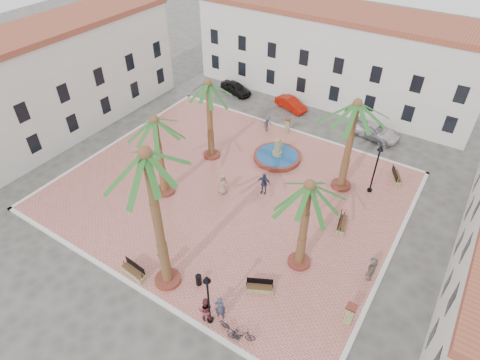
{
  "coord_description": "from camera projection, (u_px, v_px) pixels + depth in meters",
  "views": [
    {
      "loc": [
        14.14,
        -20.36,
        21.26
      ],
      "look_at": [
        1.0,
        0.0,
        1.6
      ],
      "focal_mm": 30.0,
      "sensor_mm": 36.0,
      "label": 1
    }
  ],
  "objects": [
    {
      "name": "palm_ne",
      "position": [
        355.0,
        114.0,
        28.66
      ],
      "size": [
        5.24,
        5.24,
        7.94
      ],
      "color": "brown",
      "rests_on": "plaza"
    },
    {
      "name": "palm_sw",
      "position": [
        156.0,
        130.0,
        28.68
      ],
      "size": [
        5.12,
        5.12,
        7.0
      ],
      "color": "brown",
      "rests_on": "plaza"
    },
    {
      "name": "bollard_n",
      "position": [
        288.0,
        125.0,
        38.95
      ],
      "size": [
        0.57,
        0.57,
        1.4
      ],
      "rotation": [
        0.0,
        0.0,
        0.14
      ],
      "color": "#878F58",
      "rests_on": "plaza"
    },
    {
      "name": "lamppost_e",
      "position": [
        377.0,
        161.0,
        30.52
      ],
      "size": [
        0.48,
        0.48,
        4.44
      ],
      "color": "black",
      "rests_on": "plaza"
    },
    {
      "name": "bench_e",
      "position": [
        342.0,
        224.0,
        29.11
      ],
      "size": [
        0.93,
        1.91,
        0.97
      ],
      "rotation": [
        0.0,
        0.0,
        1.78
      ],
      "color": "#878F58",
      "rests_on": "plaza"
    },
    {
      "name": "building_north",
      "position": [
        334.0,
        55.0,
        42.67
      ],
      "size": [
        30.4,
        7.4,
        9.5
      ],
      "color": "white",
      "rests_on": "ground"
    },
    {
      "name": "car_silver",
      "position": [
        372.0,
        132.0,
        38.48
      ],
      "size": [
        4.65,
        2.75,
        1.26
      ],
      "primitive_type": "imported",
      "rotation": [
        0.0,
        0.0,
        1.33
      ],
      "color": "#9B9DA4",
      "rests_on": "ground"
    },
    {
      "name": "kerb_s",
      "position": [
        133.0,
        285.0,
        25.4
      ],
      "size": [
        26.3,
        0.3,
        0.16
      ],
      "primitive_type": "cube",
      "color": "silver",
      "rests_on": "ground"
    },
    {
      "name": "pedestrian_north",
      "position": [
        267.0,
        124.0,
        39.0
      ],
      "size": [
        0.81,
        1.15,
        1.62
      ],
      "primitive_type": "imported",
      "rotation": [
        0.0,
        0.0,
        1.35
      ],
      "color": "#45454A",
      "rests_on": "plaza"
    },
    {
      "name": "pedestrian_east",
      "position": [
        372.0,
        268.0,
        25.23
      ],
      "size": [
        0.67,
        1.69,
        1.78
      ],
      "primitive_type": "imported",
      "rotation": [
        0.0,
        0.0,
        -1.48
      ],
      "color": "gray",
      "rests_on": "plaza"
    },
    {
      "name": "palm_e",
      "position": [
        308.0,
        196.0,
        22.98
      ],
      "size": [
        4.92,
        4.92,
        7.06
      ],
      "color": "brown",
      "rests_on": "plaza"
    },
    {
      "name": "cyclist_b",
      "position": [
        206.0,
        309.0,
        22.91
      ],
      "size": [
        1.11,
        1.03,
        1.84
      ],
      "primitive_type": "imported",
      "rotation": [
        0.0,
        0.0,
        3.62
      ],
      "color": "maroon",
      "rests_on": "plaza"
    },
    {
      "name": "fountain",
      "position": [
        277.0,
        156.0,
        35.68
      ],
      "size": [
        4.19,
        4.19,
        2.17
      ],
      "color": "brown",
      "rests_on": "plaza"
    },
    {
      "name": "kerb_e",
      "position": [
        389.0,
        258.0,
        27.11
      ],
      "size": [
        0.3,
        22.3,
        0.16
      ],
      "primitive_type": "cube",
      "color": "silver",
      "rests_on": "ground"
    },
    {
      "name": "pedestrian_fountain_a",
      "position": [
        223.0,
        184.0,
        31.66
      ],
      "size": [
        1.05,
        1.02,
        1.82
      ],
      "primitive_type": "imported",
      "rotation": [
        0.0,
        0.0,
        0.71
      ],
      "color": "#9F866B",
      "rests_on": "plaza"
    },
    {
      "name": "car_black",
      "position": [
        236.0,
        88.0,
        45.59
      ],
      "size": [
        4.22,
        2.43,
        1.35
      ],
      "primitive_type": "imported",
      "rotation": [
        0.0,
        0.0,
        1.35
      ],
      "color": "black",
      "rests_on": "ground"
    },
    {
      "name": "kerb_w",
      "position": [
        116.0,
        142.0,
        38.05
      ],
      "size": [
        0.3,
        22.3,
        0.16
      ],
      "primitive_type": "cube",
      "color": "silver",
      "rests_on": "ground"
    },
    {
      "name": "bench_ne",
      "position": [
        396.0,
        177.0,
        33.37
      ],
      "size": [
        1.31,
        1.83,
        0.94
      ],
      "rotation": [
        0.0,
        0.0,
        2.05
      ],
      "color": "#878F58",
      "rests_on": "plaza"
    },
    {
      "name": "bicycle_a",
      "position": [
        230.0,
        329.0,
        22.53
      ],
      "size": [
        1.64,
        0.87,
        0.82
      ],
      "primitive_type": "imported",
      "rotation": [
        0.0,
        0.0,
        1.35
      ],
      "color": "black",
      "rests_on": "plaza"
    },
    {
      "name": "ground",
      "position": [
        230.0,
        191.0,
        32.63
      ],
      "size": [
        120.0,
        120.0,
        0.0
      ],
      "primitive_type": "plane",
      "color": "#56544F",
      "rests_on": "ground"
    },
    {
      "name": "car_red",
      "position": [
        291.0,
        104.0,
        42.8
      ],
      "size": [
        3.98,
        2.38,
        1.24
      ],
      "primitive_type": "imported",
      "rotation": [
        0.0,
        0.0,
        1.26
      ],
      "color": "#AD1305",
      "rests_on": "ground"
    },
    {
      "name": "car_white",
      "position": [
        375.0,
        131.0,
        38.55
      ],
      "size": [
        4.85,
        2.6,
        1.3
      ],
      "primitive_type": "imported",
      "rotation": [
        0.0,
        0.0,
        1.47
      ],
      "color": "silver",
      "rests_on": "ground"
    },
    {
      "name": "litter_bin",
      "position": [
        199.0,
        280.0,
        25.15
      ],
      "size": [
        0.4,
        0.4,
        0.77
      ],
      "primitive_type": "cylinder",
      "color": "black",
      "rests_on": "plaza"
    },
    {
      "name": "bollard_e",
      "position": [
        350.0,
        314.0,
        22.8
      ],
      "size": [
        0.57,
        0.57,
        1.57
      ],
      "rotation": [
        0.0,
        0.0,
        0.02
      ],
      "color": "#878F58",
      "rests_on": "plaza"
    },
    {
      "name": "building_west",
      "position": [
        61.0,
        79.0,
        37.47
      ],
      "size": [
        6.4,
        24.4,
        10.0
      ],
      "rotation": [
        0.0,
        0.0,
        1.57
      ],
      "color": "white",
      "rests_on": "ground"
    },
    {
      "name": "bicycle_b",
      "position": [
        241.0,
        335.0,
        22.16
      ],
      "size": [
        1.64,
        1.06,
        0.96
      ],
      "primitive_type": "imported",
      "rotation": [
        0.0,
        0.0,
        1.99
      ],
      "color": "black",
      "rests_on": "plaza"
    },
    {
      "name": "palm_s",
      "position": [
        148.0,
        169.0,
        19.94
      ],
      "size": [
        5.41,
        5.41,
        10.33
      ],
      "color": "brown",
      "rests_on": "plaza"
    },
    {
      "name": "pedestrian_fountain_b",
      "position": [
        264.0,
        183.0,
        31.68
      ],
      "size": [
        1.19,
        0.68,
        1.91
      ],
      "primitive_type": "imported",
      "rotation": [
        0.0,
        0.0,
        0.2
      ],
      "color": "navy",
      "rests_on": "plaza"
    },
    {
      "name": "cyclist_a",
      "position": [
        220.0,
        308.0,
        23.0
      ],
      "size": [
        0.76,
        0.6,
        1.83
      ],
      "primitive_type": "imported",
      "rotation": [
        0.0,
        0.0,
        3.42
      ],
      "color": "#373D50",
      "rests_on": "plaza"
    },
    {
      "name": "lamppost_s",
      "position": [
        208.0,
        292.0,
        21.6
      ],
      "size": [
        0.45,
        0.45,
        4.16
      ],
      "color": "black",
      "rests_on": "plaza"
    },
    {
      "name": "bench_se",
      "position": [
        259.0,
        288.0,
        24.85
      ],
      "size": [
        1.79,
        1.26,
        0.92
      ],
      "rotation": [
        0.0,
        0.0,
        0.47
      ],
      "color": "#878F58",
      "rests_on": "plaza"
    },
    {
      "name": "bench_s",
      "position": [
        134.0,
        272.0,
        25.78
      ],
      "size": [
        1.9,
        0.72,
        0.98
      ],
      "rotation": [
        0.0,
        0.0,
        -0.08
      ],
      "color": "#878F58",
      "rests_on": "plaza"
    },
    {
      "name": "palm_nw",
      "position": [
        208.0,
        92.0,
        32.25
      ],
      "size": [
        4.87,
        4.87,
        7.46
      ],
      "color": "brown",
      "rests_on": "plaza"
    },
    {
      "name": "plaza",
      "position": [
        230.0,
        190.0,
        32.58
      ],
      "size": [
        26.0,
        22.0,
        0.15
      ],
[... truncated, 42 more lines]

